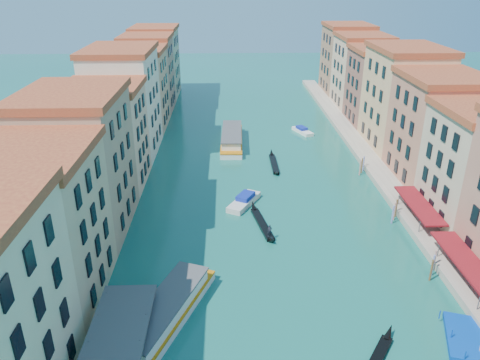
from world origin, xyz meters
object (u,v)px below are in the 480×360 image
object	(u,v)px
vaporetto_stop	(117,360)
vaporetto_far	(232,138)
blue_dock	(471,339)
vaporetto_near	(166,313)
gondola_fore	(262,223)

from	to	relation	value
vaporetto_stop	vaporetto_far	world-z (taller)	vaporetto_stop
vaporetto_far	vaporetto_stop	bearing A→B (deg)	-98.61
vaporetto_stop	blue_dock	bearing A→B (deg)	4.66
vaporetto_near	vaporetto_far	world-z (taller)	vaporetto_far
blue_dock	vaporetto_far	bearing A→B (deg)	129.08
gondola_fore	blue_dock	world-z (taller)	gondola_fore
vaporetto_far	gondola_fore	bearing A→B (deg)	-82.09
vaporetto_stop	gondola_fore	bearing A→B (deg)	60.33
vaporetto_stop	gondola_fore	distance (m)	31.03
vaporetto_near	gondola_fore	bearing A→B (deg)	81.32
vaporetto_far	blue_dock	distance (m)	64.37
vaporetto_stop	vaporetto_far	size ratio (longest dim) A/B	0.84
vaporetto_far	gondola_fore	distance (m)	36.18
vaporetto_stop	vaporetto_near	bearing A→B (deg)	60.95
vaporetto_far	blue_dock	xyz separation A→B (m)	(23.06, -60.09, -1.01)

